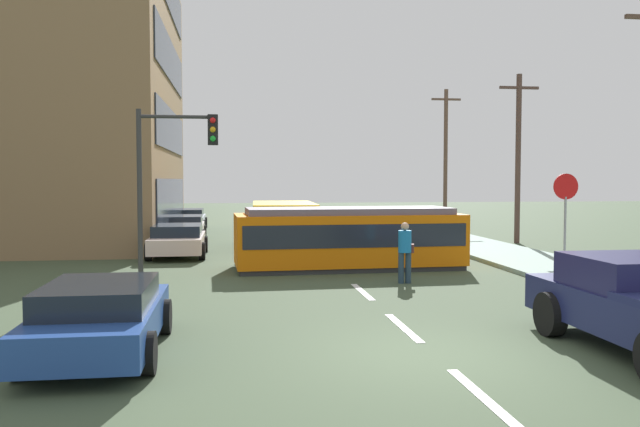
# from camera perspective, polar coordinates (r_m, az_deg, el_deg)

# --- Properties ---
(ground_plane) EXTENTS (120.00, 120.00, 0.00)m
(ground_plane) POSITION_cam_1_polar(r_m,az_deg,el_deg) (20.40, 1.55, -5.01)
(ground_plane) COLOR #3D4D35
(sidewalk_curb_right) EXTENTS (3.20, 36.00, 0.14)m
(sidewalk_curb_right) POSITION_cam_1_polar(r_m,az_deg,el_deg) (19.02, 24.38, -5.64)
(sidewalk_curb_right) COLOR #849E93
(sidewalk_curb_right) RESTS_ON ground
(lane_stripe_0) EXTENTS (0.16, 2.40, 0.01)m
(lane_stripe_0) POSITION_cam_1_polar(r_m,az_deg,el_deg) (9.02, 14.12, -15.38)
(lane_stripe_0) COLOR silver
(lane_stripe_0) RESTS_ON ground
(lane_stripe_1) EXTENTS (0.16, 2.40, 0.01)m
(lane_stripe_1) POSITION_cam_1_polar(r_m,az_deg,el_deg) (12.69, 7.34, -9.93)
(lane_stripe_1) COLOR silver
(lane_stripe_1) RESTS_ON ground
(lane_stripe_2) EXTENTS (0.16, 2.40, 0.01)m
(lane_stripe_2) POSITION_cam_1_polar(r_m,az_deg,el_deg) (16.51, 3.75, -6.89)
(lane_stripe_2) COLOR silver
(lane_stripe_2) RESTS_ON ground
(lane_stripe_3) EXTENTS (0.16, 2.40, 0.01)m
(lane_stripe_3) POSITION_cam_1_polar(r_m,az_deg,el_deg) (26.67, -0.62, -3.11)
(lane_stripe_3) COLOR silver
(lane_stripe_3) RESTS_ON ground
(lane_stripe_4) EXTENTS (0.16, 2.40, 0.01)m
(lane_stripe_4) POSITION_cam_1_polar(r_m,az_deg,el_deg) (32.60, -1.89, -2.00)
(lane_stripe_4) COLOR silver
(lane_stripe_4) RESTS_ON ground
(streetcar_tram) EXTENTS (7.29, 2.84, 1.95)m
(streetcar_tram) POSITION_cam_1_polar(r_m,az_deg,el_deg) (20.72, 2.52, -2.08)
(streetcar_tram) COLOR orange
(streetcar_tram) RESTS_ON ground
(city_bus) EXTENTS (2.68, 5.50, 1.89)m
(city_bus) POSITION_cam_1_polar(r_m,az_deg,el_deg) (26.83, -3.23, -0.77)
(city_bus) COLOR yellow
(city_bus) RESTS_ON ground
(pedestrian_crossing) EXTENTS (0.48, 0.36, 1.67)m
(pedestrian_crossing) POSITION_cam_1_polar(r_m,az_deg,el_deg) (17.88, 7.50, -3.11)
(pedestrian_crossing) COLOR #243948
(pedestrian_crossing) RESTS_ON ground
(parked_sedan_near) EXTENTS (2.02, 4.26, 1.19)m
(parked_sedan_near) POSITION_cam_1_polar(r_m,az_deg,el_deg) (11.17, -18.74, -8.59)
(parked_sedan_near) COLOR navy
(parked_sedan_near) RESTS_ON ground
(parked_sedan_mid) EXTENTS (2.10, 4.16, 1.19)m
(parked_sedan_mid) POSITION_cam_1_polar(r_m,az_deg,el_deg) (24.47, -12.41, -2.27)
(parked_sedan_mid) COLOR beige
(parked_sedan_mid) RESTS_ON ground
(parked_sedan_far) EXTENTS (2.04, 4.38, 1.19)m
(parked_sedan_far) POSITION_cam_1_polar(r_m,az_deg,el_deg) (30.58, -11.88, -1.23)
(parked_sedan_far) COLOR silver
(parked_sedan_far) RESTS_ON ground
(parked_sedan_furthest) EXTENTS (2.00, 4.61, 1.19)m
(parked_sedan_furthest) POSITION_cam_1_polar(r_m,az_deg,el_deg) (37.44, -11.50, -0.47)
(parked_sedan_furthest) COLOR silver
(parked_sedan_furthest) RESTS_ON ground
(stop_sign) EXTENTS (0.76, 0.07, 2.88)m
(stop_sign) POSITION_cam_1_polar(r_m,az_deg,el_deg) (20.29, 20.81, 0.98)
(stop_sign) COLOR gray
(stop_sign) RESTS_ON sidewalk_curb_right
(traffic_light_mast) EXTENTS (2.21, 0.33, 4.77)m
(traffic_light_mast) POSITION_cam_1_polar(r_m,az_deg,el_deg) (18.34, -12.95, 4.42)
(traffic_light_mast) COLOR #333333
(traffic_light_mast) RESTS_ON ground
(utility_pole_mid) EXTENTS (1.80, 0.24, 7.52)m
(utility_pole_mid) POSITION_cam_1_polar(r_m,az_deg,el_deg) (30.24, 17.05, 4.94)
(utility_pole_mid) COLOR #513A33
(utility_pole_mid) RESTS_ON ground
(utility_pole_far) EXTENTS (1.80, 0.24, 8.28)m
(utility_pole_far) POSITION_cam_1_polar(r_m,az_deg,el_deg) (39.95, 11.00, 5.06)
(utility_pole_far) COLOR brown
(utility_pole_far) RESTS_ON ground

